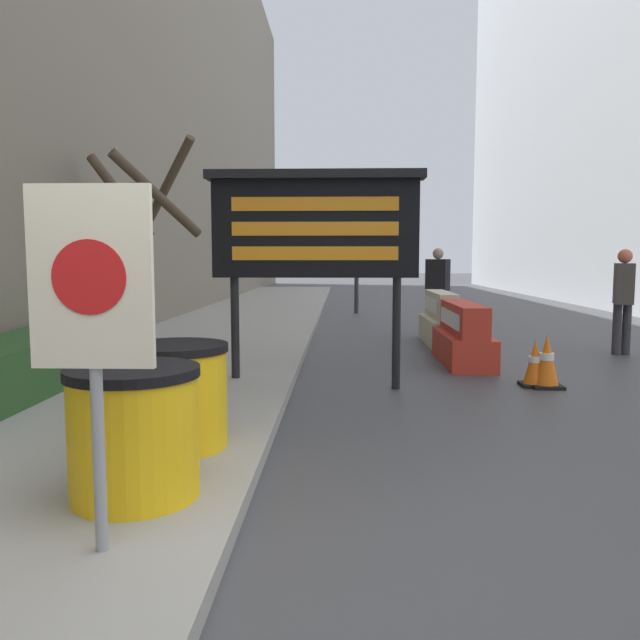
{
  "coord_description": "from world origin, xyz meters",
  "views": [
    {
      "loc": [
        0.58,
        -2.73,
        1.56
      ],
      "look_at": [
        0.24,
        6.72,
        0.61
      ],
      "focal_mm": 35.0,
      "sensor_mm": 36.0,
      "label": 1
    }
  ],
  "objects_px": {
    "pedestrian_worker": "(623,293)",
    "traffic_light_near_curb": "(357,215)",
    "barrel_drum_middle": "(176,395)",
    "jersey_barrier_red_striped": "(463,337)",
    "traffic_cone_mid": "(547,361)",
    "jersey_barrier_cream": "(440,321)",
    "barrel_drum_foreground": "(134,432)",
    "traffic_cone_near": "(535,364)",
    "warning_sign": "(92,304)",
    "pedestrian_passerby": "(438,282)",
    "message_board": "(315,227)"
  },
  "relations": [
    {
      "from": "pedestrian_worker",
      "to": "traffic_light_near_curb",
      "type": "bearing_deg",
      "value": -133.52
    },
    {
      "from": "barrel_drum_middle",
      "to": "jersey_barrier_red_striped",
      "type": "distance_m",
      "value": 5.51
    },
    {
      "from": "traffic_cone_mid",
      "to": "jersey_barrier_red_striped",
      "type": "bearing_deg",
      "value": 111.46
    },
    {
      "from": "traffic_light_near_curb",
      "to": "jersey_barrier_cream",
      "type": "bearing_deg",
      "value": -77.26
    },
    {
      "from": "barrel_drum_foreground",
      "to": "jersey_barrier_red_striped",
      "type": "relative_size",
      "value": 0.42
    },
    {
      "from": "traffic_cone_near",
      "to": "traffic_light_near_curb",
      "type": "xyz_separation_m",
      "value": [
        -1.93,
        9.89,
        2.44
      ]
    },
    {
      "from": "barrel_drum_middle",
      "to": "pedestrian_worker",
      "type": "height_order",
      "value": "pedestrian_worker"
    },
    {
      "from": "warning_sign",
      "to": "jersey_barrier_cream",
      "type": "bearing_deg",
      "value": 70.63
    },
    {
      "from": "barrel_drum_middle",
      "to": "pedestrian_worker",
      "type": "relative_size",
      "value": 0.47
    },
    {
      "from": "pedestrian_worker",
      "to": "pedestrian_passerby",
      "type": "bearing_deg",
      "value": -126.65
    },
    {
      "from": "barrel_drum_foreground",
      "to": "traffic_cone_near",
      "type": "relative_size",
      "value": 1.38
    },
    {
      "from": "barrel_drum_foreground",
      "to": "jersey_barrier_red_striped",
      "type": "bearing_deg",
      "value": 61.59
    },
    {
      "from": "barrel_drum_foreground",
      "to": "traffic_light_near_curb",
      "type": "relative_size",
      "value": 0.21
    },
    {
      "from": "barrel_drum_foreground",
      "to": "pedestrian_passerby",
      "type": "bearing_deg",
      "value": 71.59
    },
    {
      "from": "traffic_cone_near",
      "to": "pedestrian_worker",
      "type": "relative_size",
      "value": 0.34
    },
    {
      "from": "jersey_barrier_red_striped",
      "to": "traffic_light_near_curb",
      "type": "relative_size",
      "value": 0.5
    },
    {
      "from": "message_board",
      "to": "traffic_light_near_curb",
      "type": "xyz_separation_m",
      "value": [
        0.72,
        10.1,
        0.81
      ]
    },
    {
      "from": "traffic_cone_mid",
      "to": "pedestrian_passerby",
      "type": "xyz_separation_m",
      "value": [
        -0.41,
        5.99,
        0.72
      ]
    },
    {
      "from": "barrel_drum_middle",
      "to": "message_board",
      "type": "bearing_deg",
      "value": 71.08
    },
    {
      "from": "barrel_drum_middle",
      "to": "pedestrian_passerby",
      "type": "relative_size",
      "value": 0.45
    },
    {
      "from": "pedestrian_passerby",
      "to": "message_board",
      "type": "bearing_deg",
      "value": 101.12
    },
    {
      "from": "message_board",
      "to": "traffic_cone_near",
      "type": "distance_m",
      "value": 3.12
    },
    {
      "from": "jersey_barrier_red_striped",
      "to": "pedestrian_worker",
      "type": "distance_m",
      "value": 2.93
    },
    {
      "from": "barrel_drum_foreground",
      "to": "jersey_barrier_cream",
      "type": "height_order",
      "value": "jersey_barrier_cream"
    },
    {
      "from": "jersey_barrier_cream",
      "to": "barrel_drum_middle",
      "type": "bearing_deg",
      "value": -114.34
    },
    {
      "from": "jersey_barrier_red_striped",
      "to": "message_board",
      "type": "bearing_deg",
      "value": -138.46
    },
    {
      "from": "warning_sign",
      "to": "message_board",
      "type": "xyz_separation_m",
      "value": [
        0.86,
        4.44,
        0.57
      ]
    },
    {
      "from": "warning_sign",
      "to": "pedestrian_passerby",
      "type": "relative_size",
      "value": 1.01
    },
    {
      "from": "barrel_drum_foreground",
      "to": "warning_sign",
      "type": "distance_m",
      "value": 1.09
    },
    {
      "from": "barrel_drum_foreground",
      "to": "pedestrian_passerby",
      "type": "relative_size",
      "value": 0.45
    },
    {
      "from": "barrel_drum_foreground",
      "to": "pedestrian_passerby",
      "type": "distance_m",
      "value": 10.42
    },
    {
      "from": "warning_sign",
      "to": "jersey_barrier_red_striped",
      "type": "xyz_separation_m",
      "value": [
        2.96,
        6.3,
        -0.95
      ]
    },
    {
      "from": "traffic_cone_near",
      "to": "traffic_cone_mid",
      "type": "xyz_separation_m",
      "value": [
        0.12,
        -0.06,
        0.04
      ]
    },
    {
      "from": "warning_sign",
      "to": "traffic_light_near_curb",
      "type": "distance_m",
      "value": 14.69
    },
    {
      "from": "traffic_cone_near",
      "to": "pedestrian_passerby",
      "type": "distance_m",
      "value": 5.99
    },
    {
      "from": "jersey_barrier_red_striped",
      "to": "pedestrian_passerby",
      "type": "distance_m",
      "value": 4.34
    },
    {
      "from": "barrel_drum_foreground",
      "to": "warning_sign",
      "type": "relative_size",
      "value": 0.45
    },
    {
      "from": "barrel_drum_middle",
      "to": "jersey_barrier_cream",
      "type": "bearing_deg",
      "value": 65.66
    },
    {
      "from": "message_board",
      "to": "jersey_barrier_red_striped",
      "type": "xyz_separation_m",
      "value": [
        2.1,
        1.86,
        -1.52
      ]
    },
    {
      "from": "jersey_barrier_cream",
      "to": "pedestrian_worker",
      "type": "relative_size",
      "value": 1.12
    },
    {
      "from": "warning_sign",
      "to": "message_board",
      "type": "relative_size",
      "value": 0.7
    },
    {
      "from": "jersey_barrier_cream",
      "to": "traffic_light_near_curb",
      "type": "height_order",
      "value": "traffic_light_near_curb"
    },
    {
      "from": "message_board",
      "to": "traffic_cone_mid",
      "type": "xyz_separation_m",
      "value": [
        2.77,
        0.15,
        -1.59
      ]
    },
    {
      "from": "jersey_barrier_red_striped",
      "to": "pedestrian_passerby",
      "type": "relative_size",
      "value": 1.07
    },
    {
      "from": "traffic_cone_near",
      "to": "pedestrian_worker",
      "type": "height_order",
      "value": "pedestrian_worker"
    },
    {
      "from": "pedestrian_worker",
      "to": "jersey_barrier_cream",
      "type": "bearing_deg",
      "value": -96.48
    },
    {
      "from": "pedestrian_worker",
      "to": "message_board",
      "type": "bearing_deg",
      "value": -42.66
    },
    {
      "from": "message_board",
      "to": "jersey_barrier_cream",
      "type": "relative_size",
      "value": 1.34
    },
    {
      "from": "barrel_drum_foreground",
      "to": "traffic_cone_mid",
      "type": "distance_m",
      "value": 5.36
    },
    {
      "from": "warning_sign",
      "to": "jersey_barrier_red_striped",
      "type": "height_order",
      "value": "warning_sign"
    }
  ]
}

